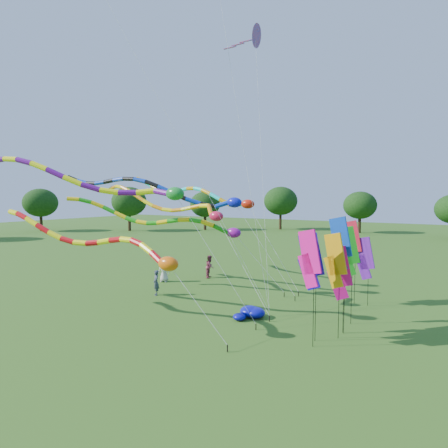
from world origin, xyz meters
The scene contains 21 objects.
ground centered at (0.00, 0.00, 0.00)m, with size 160.00×160.00×0.00m, color #2A5917.
tree_ring centered at (0.74, 5.39, 5.60)m, with size 117.85×116.45×9.69m.
tube_kite_red centered at (-3.92, -0.96, 3.93)m, with size 13.53×1.47×6.01m.
tube_kite_orange centered at (-4.47, 4.63, 5.72)m, with size 13.65×2.36×7.54m.
tube_kite_purple centered at (-5.98, -0.52, 7.08)m, with size 16.74×4.40×9.01m.
tube_kite_blue centered at (-6.19, 5.83, 6.55)m, with size 16.98×2.58×8.35m.
tube_kite_cyan centered at (-5.56, 9.31, 6.33)m, with size 15.03×2.10×8.35m.
tube_kite_green centered at (-5.12, 5.48, 4.61)m, with size 13.50×5.05×6.74m.
delta_kite_high_c centered at (-0.54, 8.29, 16.21)m, with size 5.31×5.08×17.14m.
banner_pole_orange centered at (6.07, 2.94, 3.40)m, with size 1.13×0.42×4.66m.
banner_pole_green centered at (6.13, 5.00, 3.53)m, with size 1.12×0.48×4.80m.
banner_pole_red centered at (5.51, 8.72, 3.58)m, with size 1.16×0.12×4.85m.
banner_pole_blue_a centered at (5.28, 2.03, 3.43)m, with size 1.16×0.21×4.69m.
banner_pole_magenta_a centered at (5.40, 1.47, 3.63)m, with size 1.14×0.39×4.89m.
banner_pole_magenta_b centered at (6.13, 3.51, 2.76)m, with size 1.14×0.39×4.01m.
banner_pole_violet centered at (6.25, 8.74, 2.69)m, with size 1.15×0.34×3.95m.
banner_pole_blue_b centered at (6.08, 3.70, 4.06)m, with size 1.14×0.36×5.33m.
blue_nylon_heap centered at (1.53, 2.93, 0.27)m, with size 1.45×1.85×0.59m.
person_a centered at (-7.33, 7.30, 0.86)m, with size 0.84×0.55×1.73m, color beige.
person_b centered at (-5.34, 4.20, 0.79)m, with size 0.58×0.38×1.58m, color #394150.
person_c centered at (-5.22, 10.19, 0.86)m, with size 0.83×0.65×1.71m, color #93354D.
Camera 1 is at (10.26, -13.41, 6.23)m, focal length 30.00 mm.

